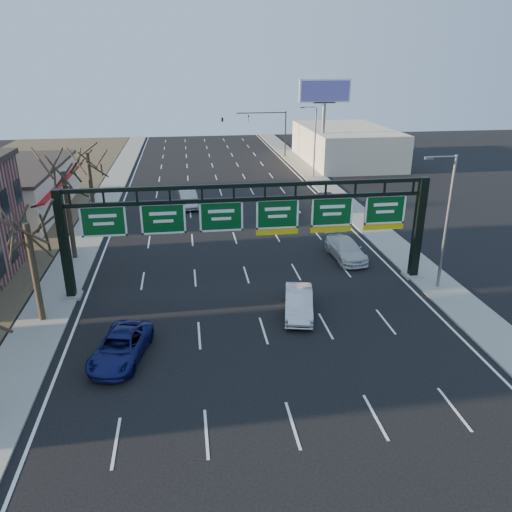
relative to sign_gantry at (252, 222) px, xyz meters
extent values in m
plane|color=black|center=(-0.16, -8.00, -4.63)|extent=(160.00, 160.00, 0.00)
cube|color=gray|center=(-12.96, 12.00, -4.57)|extent=(3.00, 120.00, 0.12)
cube|color=gray|center=(12.64, 12.00, -4.57)|extent=(3.00, 120.00, 0.12)
cube|color=white|center=(-0.16, 12.00, -4.62)|extent=(21.60, 120.00, 0.01)
cube|color=black|center=(-11.86, 0.00, -1.03)|extent=(0.55, 0.55, 7.20)
cube|color=gray|center=(-11.86, 0.00, -4.53)|extent=(1.20, 1.20, 0.20)
cube|color=black|center=(11.54, 0.00, -1.03)|extent=(0.55, 0.55, 7.20)
cube|color=gray|center=(11.54, 0.00, -4.53)|extent=(1.20, 1.20, 0.20)
cube|color=black|center=(-0.16, 0.00, 2.42)|extent=(23.40, 0.25, 0.25)
cube|color=black|center=(-0.16, 0.00, 1.52)|extent=(23.40, 0.25, 0.25)
cube|color=#044218|center=(-9.33, 0.00, 0.47)|extent=(2.80, 0.10, 2.00)
cube|color=#044218|center=(-5.66, 0.00, 0.47)|extent=(2.80, 0.10, 2.00)
cube|color=#044218|center=(-1.99, 0.00, 0.47)|extent=(2.80, 0.10, 2.00)
cube|color=#044218|center=(1.67, 0.00, 0.47)|extent=(2.80, 0.10, 2.00)
cube|color=yellow|center=(1.67, 0.00, -0.75)|extent=(2.80, 0.10, 0.40)
cube|color=#044218|center=(5.34, 0.00, 0.47)|extent=(2.80, 0.10, 2.00)
cube|color=yellow|center=(5.34, 0.00, -0.75)|extent=(2.80, 0.10, 0.40)
cube|color=#044218|center=(9.01, 0.00, 0.47)|extent=(2.80, 0.10, 2.00)
cube|color=yellow|center=(9.01, 0.00, -0.75)|extent=(2.80, 0.10, 0.40)
cube|color=beige|center=(-21.66, 21.00, -2.43)|extent=(10.00, 18.00, 4.40)
cube|color=#332B26|center=(-21.66, 21.00, -0.08)|extent=(10.40, 18.40, 0.30)
cube|color=#A51015|center=(-16.56, 21.00, -1.63)|extent=(1.20, 18.00, 0.40)
cube|color=beige|center=(19.84, 42.00, -2.13)|extent=(12.00, 20.00, 5.00)
cylinder|color=#32251B|center=(-12.96, -3.00, -1.47)|extent=(0.36, 0.36, 6.08)
cylinder|color=#32251B|center=(-12.96, 7.00, -1.09)|extent=(0.36, 0.36, 6.84)
cylinder|color=#32251B|center=(-12.96, 17.00, -1.28)|extent=(0.36, 0.36, 6.46)
cylinder|color=slate|center=(12.44, -2.00, -0.01)|extent=(0.20, 0.20, 9.00)
cylinder|color=slate|center=(11.54, -2.00, 4.39)|extent=(1.80, 0.12, 0.12)
cube|color=slate|center=(10.64, -2.00, 4.34)|extent=(0.50, 0.22, 0.15)
cylinder|color=slate|center=(12.44, 32.00, -0.01)|extent=(0.20, 0.20, 9.00)
cylinder|color=slate|center=(11.54, 32.00, 4.39)|extent=(1.80, 0.12, 0.12)
cube|color=slate|center=(10.64, 32.00, 4.34)|extent=(0.50, 0.22, 0.15)
cylinder|color=slate|center=(14.84, 37.00, -0.13)|extent=(0.50, 0.50, 9.00)
cube|color=slate|center=(14.84, 37.00, 4.37)|extent=(3.00, 0.30, 0.20)
cube|color=white|center=(14.84, 37.00, 5.87)|extent=(7.00, 0.30, 3.00)
cube|color=#5C57AF|center=(14.84, 36.80, 5.87)|extent=(6.60, 0.05, 2.60)
cylinder|color=black|center=(11.64, 47.00, -1.13)|extent=(0.18, 0.18, 7.00)
cylinder|color=black|center=(7.84, 47.00, 2.17)|extent=(7.60, 0.14, 0.14)
imported|color=black|center=(5.84, 47.00, 1.37)|extent=(0.20, 0.20, 1.00)
imported|color=black|center=(1.84, 47.00, 1.37)|extent=(0.54, 0.54, 1.62)
imported|color=navy|center=(-7.90, -7.80, -3.94)|extent=(3.37, 5.38, 1.39)
imported|color=silver|center=(2.25, -4.35, -3.87)|extent=(2.53, 4.87, 1.53)
imported|color=silver|center=(7.89, 4.10, -3.88)|extent=(2.43, 5.31, 1.50)
imported|color=#393C3D|center=(10.28, 17.64, -3.81)|extent=(2.00, 4.86, 1.65)
imported|color=#9D9DA1|center=(-3.98, 20.54, -3.80)|extent=(2.36, 5.21, 1.66)
camera|label=1|loc=(-4.13, -30.66, 9.88)|focal=35.00mm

